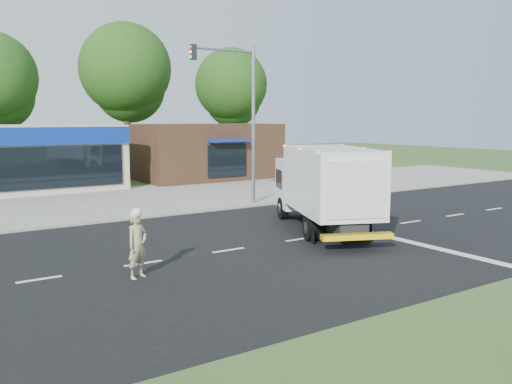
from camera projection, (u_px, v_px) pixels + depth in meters
ground at (299, 240)px, 19.68m from camera, size 120.00×120.00×0.00m
road_asphalt at (299, 239)px, 19.68m from camera, size 60.00×14.00×0.02m
sidewalk at (195, 208)px, 26.44m from camera, size 60.00×2.40×0.12m
parking_apron at (149, 195)px, 31.23m from camera, size 60.00×9.00×0.02m
lane_markings at (353, 241)px, 19.30m from camera, size 55.20×7.00×0.01m
ems_box_truck at (324, 183)px, 20.90m from camera, size 5.02×7.78×3.31m
emergency_worker at (137, 244)px, 14.80m from camera, size 0.80×0.68×1.96m
brown_storefront at (206, 151)px, 39.74m from camera, size 10.00×6.70×4.00m
traffic_signal_pole at (242, 107)px, 26.58m from camera, size 3.51×0.25×8.00m
background_trees at (64, 79)px, 41.47m from camera, size 36.77×7.39×12.10m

